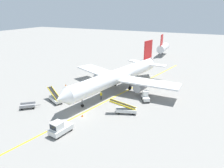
# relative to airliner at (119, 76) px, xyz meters

# --- Properties ---
(ground_plane) EXTENTS (300.00, 300.00, 0.00)m
(ground_plane) POSITION_rel_airliner_xyz_m (-1.52, -14.45, -3.42)
(ground_plane) COLOR gray
(taxi_line_yellow) EXTENTS (17.74, 78.14, 0.01)m
(taxi_line_yellow) POSITION_rel_airliner_xyz_m (-0.12, -9.45, -3.41)
(taxi_line_yellow) COLOR yellow
(taxi_line_yellow) RESTS_ON ground
(airliner) EXTENTS (27.97, 35.05, 10.10)m
(airliner) POSITION_rel_airliner_xyz_m (0.00, 0.00, 0.00)
(airliner) COLOR white
(airliner) RESTS_ON ground
(pushback_tug) EXTENTS (2.46, 3.86, 2.20)m
(pushback_tug) POSITION_rel_airliner_xyz_m (-0.56, -21.17, -2.42)
(pushback_tug) COLOR silver
(pushback_tug) RESTS_ON ground
(baggage_tug_near_wing) EXTENTS (2.31, 2.73, 2.10)m
(baggage_tug_near_wing) POSITION_rel_airliner_xyz_m (7.65, -3.60, -2.49)
(baggage_tug_near_wing) COLOR silver
(baggage_tug_near_wing) RESTS_ON ground
(belt_loader_forward_hold) EXTENTS (5.02, 3.39, 2.59)m
(belt_loader_forward_hold) POSITION_rel_airliner_xyz_m (-8.96, -12.11, -2.64)
(belt_loader_forward_hold) COLOR silver
(belt_loader_forward_hold) RESTS_ON ground
(belt_loader_aft_hold) EXTENTS (5.14, 2.82, 2.59)m
(belt_loader_aft_hold) POSITION_rel_airliner_xyz_m (5.97, -10.45, -2.64)
(belt_loader_aft_hold) COLOR silver
(belt_loader_aft_hold) RESTS_ON ground
(baggage_cart_loaded) EXTENTS (3.38, 3.05, 0.94)m
(baggage_cart_loaded) POSITION_rel_airliner_xyz_m (-11.85, -16.77, -2.95)
(baggage_cart_loaded) COLOR #A5A5A8
(baggage_cart_loaded) RESTS_ON ground
(ground_crew_marshaller) EXTENTS (0.36, 0.24, 1.70)m
(ground_crew_marshaller) POSITION_rel_airliner_xyz_m (-6.67, -5.65, -2.51)
(ground_crew_marshaller) COLOR #26262D
(ground_crew_marshaller) RESTS_ON ground
(ground_crew_wing_walker) EXTENTS (0.36, 0.24, 1.70)m
(ground_crew_wing_walker) POSITION_rel_airliner_xyz_m (-1.04, -6.96, -2.51)
(ground_crew_wing_walker) COLOR #26262D
(ground_crew_wing_walker) RESTS_ON ground
(safety_cone_nose_left) EXTENTS (0.36, 0.36, 0.44)m
(safety_cone_nose_left) POSITION_rel_airliner_xyz_m (-0.48, -15.10, -3.20)
(safety_cone_nose_left) COLOR orange
(safety_cone_nose_left) RESTS_ON ground
(safety_cone_nose_right) EXTENTS (0.36, 0.36, 0.44)m
(safety_cone_nose_right) POSITION_rel_airliner_xyz_m (-13.02, -3.46, -3.20)
(safety_cone_nose_right) COLOR orange
(safety_cone_nose_right) RESTS_ON ground
(distant_aircraft_far_left) EXTENTS (3.00, 10.10, 8.80)m
(distant_aircraft_far_left) POSITION_rel_airliner_xyz_m (0.48, 43.81, -0.20)
(distant_aircraft_far_left) COLOR silver
(distant_aircraft_far_left) RESTS_ON ground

